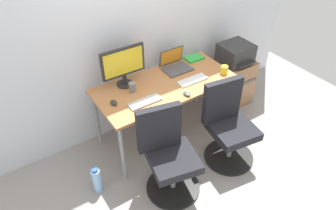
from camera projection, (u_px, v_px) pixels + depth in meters
ground_plane at (166, 134)px, 3.84m from camera, size 5.28×5.28×0.00m
back_wall at (142, 20)px, 3.33m from camera, size 4.40×0.04×2.60m
desk at (165, 89)px, 3.43m from camera, size 1.52×0.73×0.74m
office_chair_left at (169, 156)px, 2.99m from camera, size 0.54×0.54×0.94m
office_chair_right at (228, 127)px, 3.31m from camera, size 0.54×0.54×0.94m
side_cabinet at (231, 82)px, 4.17m from camera, size 0.49×0.42×0.62m
printer at (236, 53)px, 3.91m from camera, size 0.38×0.40×0.24m
water_bottle_on_floor at (97, 180)px, 3.11m from camera, size 0.09×0.09×0.31m
desktop_monitor at (123, 64)px, 3.22m from camera, size 0.48×0.18×0.43m
open_laptop at (175, 64)px, 3.60m from camera, size 0.31×0.26×0.23m
keyboard_by_monitor at (145, 102)px, 3.12m from camera, size 0.34×0.12×0.02m
keyboard_by_laptop at (193, 80)px, 3.42m from camera, size 0.34×0.12×0.02m
mouse_by_monitor at (114, 103)px, 3.09m from camera, size 0.06×0.10×0.03m
mouse_by_laptop at (187, 94)px, 3.21m from camera, size 0.06×0.10×0.03m
coffee_mug at (224, 70)px, 3.52m from camera, size 0.08×0.08×0.09m
pen_cup at (132, 87)px, 3.24m from camera, size 0.07×0.07×0.10m
notebook at (194, 58)px, 3.79m from camera, size 0.21×0.15×0.03m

